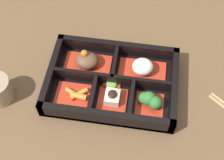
# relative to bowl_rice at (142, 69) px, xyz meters

# --- Properties ---
(ground_plane) EXTENTS (3.00, 3.00, 0.00)m
(ground_plane) POSITION_rel_bowl_rice_xyz_m (-0.07, -0.04, -0.03)
(ground_plane) COLOR brown
(bento_base) EXTENTS (0.29, 0.20, 0.01)m
(bento_base) POSITION_rel_bowl_rice_xyz_m (-0.07, -0.04, -0.02)
(bento_base) COLOR black
(bento_base) RESTS_ON ground_plane
(bento_rim) EXTENTS (0.29, 0.20, 0.04)m
(bento_rim) POSITION_rel_bowl_rice_xyz_m (-0.07, -0.04, -0.01)
(bento_rim) COLOR black
(bento_rim) RESTS_ON ground_plane
(bowl_stew) EXTENTS (0.11, 0.07, 0.05)m
(bowl_stew) POSITION_rel_bowl_rice_xyz_m (-0.13, 0.00, -0.00)
(bowl_stew) COLOR #B22D19
(bowl_stew) RESTS_ON bento_base
(bowl_rice) EXTENTS (0.11, 0.07, 0.04)m
(bowl_rice) POSITION_rel_bowl_rice_xyz_m (0.00, 0.00, 0.00)
(bowl_rice) COLOR #B22D19
(bowl_rice) RESTS_ON bento_base
(bowl_carrots) EXTENTS (0.08, 0.06, 0.02)m
(bowl_carrots) POSITION_rel_bowl_rice_xyz_m (-0.14, -0.09, -0.01)
(bowl_carrots) COLOR #B22D19
(bowl_carrots) RESTS_ON bento_base
(bowl_tofu) EXTENTS (0.06, 0.06, 0.03)m
(bowl_tofu) POSITION_rel_bowl_rice_xyz_m (-0.06, -0.09, -0.01)
(bowl_tofu) COLOR #B22D19
(bowl_tofu) RESTS_ON bento_base
(bowl_greens) EXTENTS (0.06, 0.06, 0.04)m
(bowl_greens) POSITION_rel_bowl_rice_xyz_m (0.02, -0.08, -0.00)
(bowl_greens) COLOR #B22D19
(bowl_greens) RESTS_ON bento_base
(bowl_pickles) EXTENTS (0.04, 0.03, 0.01)m
(bowl_pickles) POSITION_rel_bowl_rice_xyz_m (-0.07, -0.04, -0.01)
(bowl_pickles) COLOR #B22D19
(bowl_pickles) RESTS_ON bento_base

